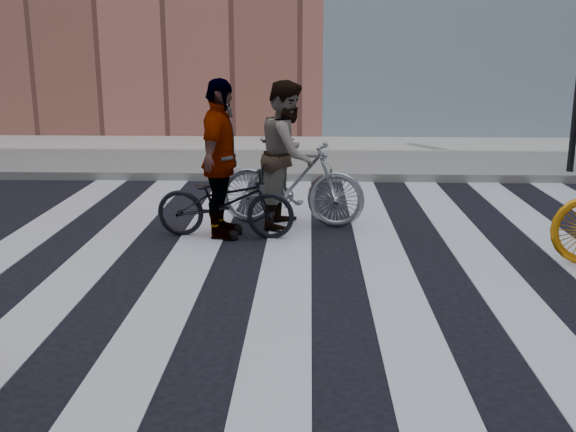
{
  "coord_description": "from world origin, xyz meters",
  "views": [
    {
      "loc": [
        -0.3,
        -6.74,
        2.36
      ],
      "look_at": [
        -0.53,
        0.3,
        0.57
      ],
      "focal_mm": 42.0,
      "sensor_mm": 36.0,
      "label": 1
    }
  ],
  "objects_px": {
    "rider_mid": "(288,154)",
    "bike_silver_mid": "(291,182)",
    "bike_dark_rear": "(225,202)",
    "rider_rear": "(220,160)"
  },
  "relations": [
    {
      "from": "rider_mid",
      "to": "bike_silver_mid",
      "type": "bearing_deg",
      "value": -79.13
    },
    {
      "from": "bike_silver_mid",
      "to": "bike_dark_rear",
      "type": "xyz_separation_m",
      "value": [
        -0.82,
        -0.61,
        -0.13
      ]
    },
    {
      "from": "bike_dark_rear",
      "to": "rider_rear",
      "type": "relative_size",
      "value": 0.88
    },
    {
      "from": "rider_rear",
      "to": "rider_mid",
      "type": "bearing_deg",
      "value": -47.56
    },
    {
      "from": "bike_dark_rear",
      "to": "rider_rear",
      "type": "height_order",
      "value": "rider_rear"
    },
    {
      "from": "bike_silver_mid",
      "to": "rider_mid",
      "type": "relative_size",
      "value": 1.02
    },
    {
      "from": "rider_mid",
      "to": "rider_rear",
      "type": "height_order",
      "value": "rider_rear"
    },
    {
      "from": "bike_silver_mid",
      "to": "bike_dark_rear",
      "type": "bearing_deg",
      "value": 137.82
    },
    {
      "from": "bike_silver_mid",
      "to": "rider_mid",
      "type": "height_order",
      "value": "rider_mid"
    },
    {
      "from": "bike_dark_rear",
      "to": "rider_mid",
      "type": "bearing_deg",
      "value": -45.8
    }
  ]
}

